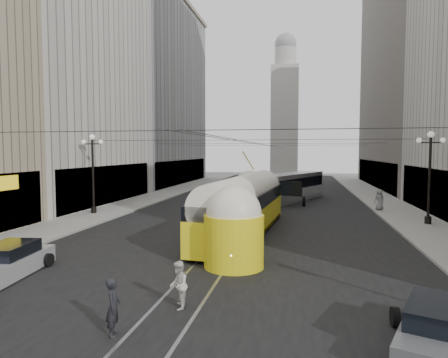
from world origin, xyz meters
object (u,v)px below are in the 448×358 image
at_px(pedestrian_crossing_a, 113,307).
at_px(pedestrian_crossing_b, 178,285).
at_px(pedestrian_sidewalk_right, 379,200).
at_px(streetcar, 244,206).
at_px(sedan_grey, 439,330).
at_px(sedan_silver, 10,261).
at_px(city_bus, 292,186).

height_order(pedestrian_crossing_a, pedestrian_crossing_b, pedestrian_crossing_a).
bearing_deg(pedestrian_sidewalk_right, streetcar, 29.86).
height_order(streetcar, pedestrian_sidewalk_right, streetcar).
distance_m(sedan_grey, pedestrian_crossing_a, 8.66).
relative_size(streetcar, sedan_silver, 3.80).
relative_size(city_bus, sedan_grey, 2.65).
height_order(city_bus, pedestrian_sidewalk_right, city_bus).
height_order(city_bus, pedestrian_crossing_b, city_bus).
xyz_separation_m(streetcar, pedestrian_crossing_a, (-1.62, -14.21, -0.98)).
bearing_deg(pedestrian_sidewalk_right, sedan_silver, 30.47).
bearing_deg(pedestrian_crossing_a, city_bus, -20.93).
relative_size(streetcar, pedestrian_crossing_a, 10.20).
height_order(sedan_silver, pedestrian_sidewalk_right, pedestrian_sidewalk_right).
bearing_deg(pedestrian_crossing_a, pedestrian_sidewalk_right, -37.88).
relative_size(streetcar, pedestrian_sidewalk_right, 9.42).
distance_m(streetcar, pedestrian_crossing_b, 12.06).
height_order(streetcar, city_bus, streetcar).
relative_size(sedan_grey, pedestrian_crossing_b, 2.82).
height_order(sedan_silver, sedan_grey, sedan_silver).
bearing_deg(city_bus, streetcar, -98.21).
bearing_deg(pedestrian_crossing_b, city_bus, 161.54).
xyz_separation_m(city_bus, pedestrian_crossing_b, (-2.94, -29.47, -0.79)).
distance_m(streetcar, sedan_silver, 13.11).
bearing_deg(city_bus, sedan_silver, -111.63).
bearing_deg(city_bus, pedestrian_crossing_b, -95.70).
height_order(streetcar, sedan_silver, streetcar).
height_order(city_bus, pedestrian_crossing_a, city_bus).
distance_m(pedestrian_crossing_b, pedestrian_sidewalk_right, 25.64).
relative_size(city_bus, pedestrian_crossing_a, 7.17).
bearing_deg(streetcar, pedestrian_crossing_a, -96.52).
bearing_deg(sedan_silver, pedestrian_crossing_b, -14.11).
bearing_deg(pedestrian_crossing_b, streetcar, 165.22).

